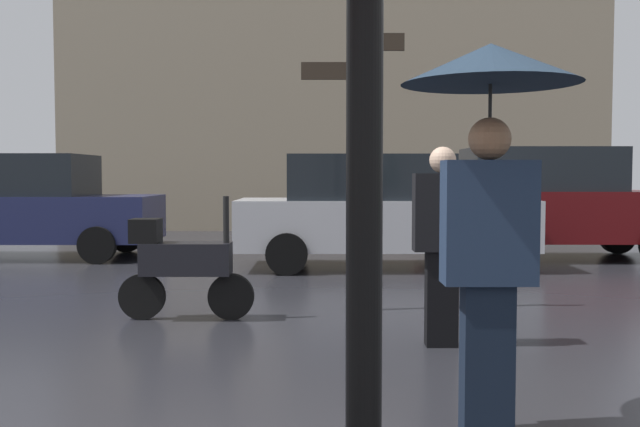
# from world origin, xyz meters

# --- Properties ---
(pedestrian_with_umbrella) EXTENTS (0.98, 0.98, 2.16)m
(pedestrian_with_umbrella) POSITION_xyz_m (0.58, 1.06, 1.64)
(pedestrian_with_umbrella) COLOR black
(pedestrian_with_umbrella) RESTS_ON ground
(pedestrian_with_bag) EXTENTS (0.52, 0.24, 1.68)m
(pedestrian_with_bag) POSITION_xyz_m (0.69, 3.10, 0.95)
(pedestrian_with_bag) COLOR black
(pedestrian_with_bag) RESTS_ON ground
(parked_scooter) EXTENTS (1.35, 0.32, 1.23)m
(parked_scooter) POSITION_xyz_m (-1.72, 4.19, 0.55)
(parked_scooter) COLOR black
(parked_scooter) RESTS_ON ground
(parked_car_left) EXTENTS (4.51, 1.86, 1.75)m
(parked_car_left) POSITION_xyz_m (0.57, 8.17, 0.89)
(parked_car_left) COLOR silver
(parked_car_left) RESTS_ON ground
(parked_car_right) EXTENTS (4.52, 1.83, 1.91)m
(parked_car_right) POSITION_xyz_m (3.59, 9.31, 0.97)
(parked_car_right) COLOR #590C0F
(parked_car_right) RESTS_ON ground
(parked_car_distant) EXTENTS (4.24, 1.93, 1.80)m
(parked_car_distant) POSITION_xyz_m (-5.41, 9.50, 0.91)
(parked_car_distant) COLOR #1E234C
(parked_car_distant) RESTS_ON ground
(street_signpost) EXTENTS (1.08, 0.08, 3.08)m
(street_signpost) POSITION_xyz_m (-0.02, 4.66, 1.87)
(street_signpost) COLOR black
(street_signpost) RESTS_ON ground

